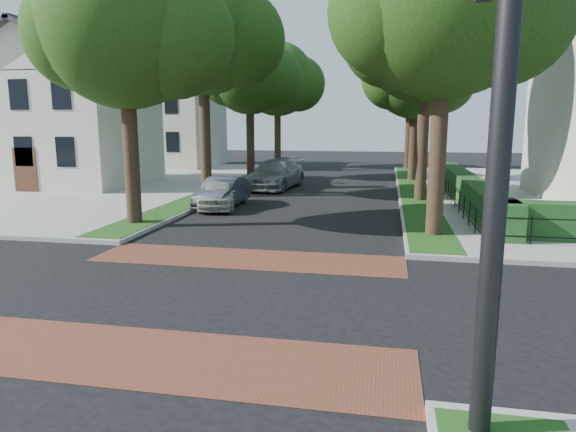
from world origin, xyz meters
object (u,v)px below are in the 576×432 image
object	(u,v)px
parked_car_middle	(223,192)
parked_car_rear	(275,174)
traffic_signal	(483,50)
parked_car_front	(220,194)

from	to	relation	value
parked_car_middle	parked_car_rear	distance (m)	7.29
traffic_signal	parked_car_rear	distance (m)	25.04
parked_car_front	parked_car_rear	size ratio (longest dim) A/B	0.66
traffic_signal	parked_car_front	size ratio (longest dim) A/B	2.05
parked_car_middle	parked_car_rear	world-z (taller)	parked_car_rear
parked_car_middle	parked_car_rear	xyz separation A→B (m)	(0.92, 7.23, 0.16)
traffic_signal	parked_car_rear	world-z (taller)	traffic_signal
parked_car_rear	parked_car_front	bearing A→B (deg)	-90.28
parked_car_front	parked_car_middle	distance (m)	0.44
parked_car_middle	parked_car_rear	size ratio (longest dim) A/B	0.72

